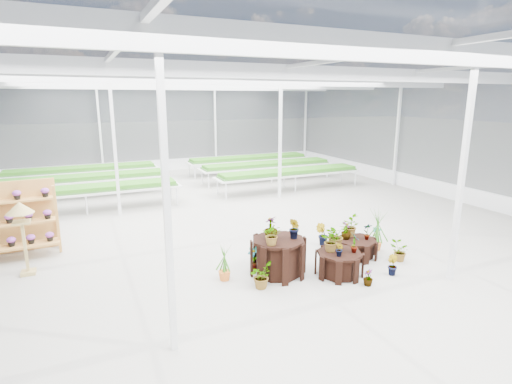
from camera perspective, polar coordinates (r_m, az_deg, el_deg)
name	(u,v)px	position (r m, az deg, el deg)	size (l,w,h in m)	color
ground_plane	(250,240)	(11.08, -0.93, -6.93)	(24.00, 24.00, 0.00)	gray
greenhouse_shell	(249,160)	(10.51, -0.98, 4.65)	(18.00, 24.00, 4.50)	white
steel_frame	(249,160)	(10.51, -0.98, 4.65)	(18.00, 24.00, 4.50)	silver
nursery_benches	(184,179)	(17.58, -10.24, 1.89)	(16.00, 7.00, 0.84)	silver
plinth_tall	(278,257)	(8.94, 3.19, -9.19)	(1.21, 1.21, 0.82)	black
plinth_mid	(339,264)	(9.12, 11.77, -9.98)	(1.02, 1.02, 0.54)	black
plinth_low	(356,248)	(10.22, 14.05, -7.77)	(1.01, 1.01, 0.45)	black
shelf_rack	(20,220)	(11.33, -30.69, -3.50)	(1.74, 0.92, 1.84)	#B57C38
bird_table	(24,239)	(10.13, -30.24, -5.78)	(0.40, 0.40, 1.67)	#A38B4C
nursery_plants	(319,241)	(9.46, 8.97, -6.98)	(4.86, 2.91, 1.34)	#2C6B19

